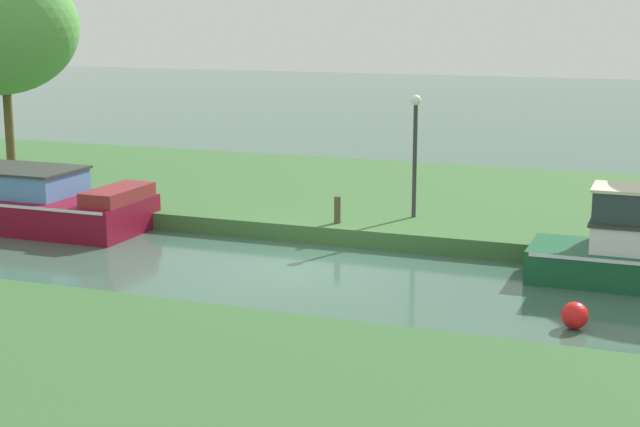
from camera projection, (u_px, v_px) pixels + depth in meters
The scene contains 5 objects.
ground_plane at pixel (295, 267), 19.77m from camera, with size 120.00×120.00×0.00m, color #3A5C4B.
riverbank_far at pixel (393, 197), 26.13m from camera, with size 72.00×10.00×0.40m, color #3B6634.
lamp_post at pixel (415, 141), 22.31m from camera, with size 0.24×0.24×2.87m.
mooring_post_near at pixel (337, 210), 21.98m from camera, with size 0.15×0.15×0.62m, color #48422B.
channel_buoy at pixel (575, 315), 15.92m from camera, with size 0.45×0.45×0.45m, color red.
Camera 1 is at (7.26, -17.69, 5.17)m, focal length 54.03 mm.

